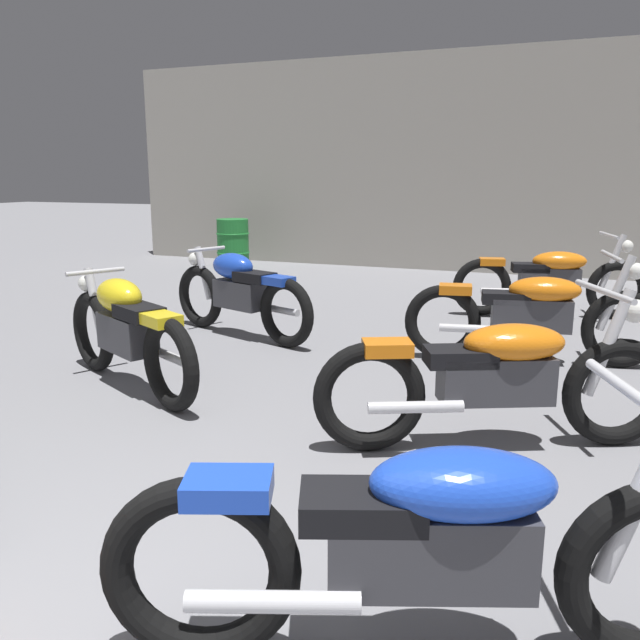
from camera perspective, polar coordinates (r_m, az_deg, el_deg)
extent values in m
cube|color=#9E998E|center=(11.41, 13.29, 13.16)|extent=(12.82, 0.24, 3.60)
torus|color=black|center=(5.79, -19.17, -0.94)|extent=(0.65, 0.40, 0.67)
torus|color=black|center=(4.64, -12.92, -3.78)|extent=(0.65, 0.40, 0.67)
cylinder|color=silver|center=(5.66, -19.04, 1.48)|extent=(0.25, 0.17, 0.56)
cube|color=#38383D|center=(5.18, -16.46, -1.14)|extent=(0.62, 0.47, 0.28)
ellipsoid|color=yellow|center=(5.22, -17.12, 2.05)|extent=(0.59, 0.48, 0.26)
cube|color=black|center=(4.95, -15.50, 0.66)|extent=(0.47, 0.39, 0.10)
cube|color=yellow|center=(4.66, -13.70, 0.04)|extent=(0.34, 0.30, 0.08)
cylinder|color=silver|center=(5.57, -18.99, 4.02)|extent=(0.25, 0.45, 0.04)
sphere|color=white|center=(5.77, -19.68, 3.04)|extent=(0.14, 0.14, 0.14)
cylinder|color=silver|center=(4.92, -13.00, -3.10)|extent=(0.52, 0.31, 0.07)
torus|color=black|center=(7.16, -10.43, 2.04)|extent=(0.67, 0.33, 0.67)
torus|color=black|center=(6.20, -2.96, 0.62)|extent=(0.67, 0.33, 0.67)
cylinder|color=silver|center=(7.05, -10.11, 4.04)|extent=(0.25, 0.15, 0.56)
cube|color=#38383D|center=(6.65, -6.98, 2.23)|extent=(0.62, 0.42, 0.28)
ellipsoid|color=blue|center=(6.68, -7.62, 4.69)|extent=(0.58, 0.44, 0.26)
cube|color=black|center=(6.45, -5.73, 3.75)|extent=(0.46, 0.36, 0.10)
cube|color=blue|center=(6.22, -3.65, 3.46)|extent=(0.33, 0.28, 0.08)
cylinder|color=silver|center=(6.97, -9.89, 6.11)|extent=(0.19, 0.46, 0.04)
sphere|color=white|center=(7.14, -10.86, 5.25)|extent=(0.14, 0.14, 0.14)
cylinder|color=silver|center=(6.47, -3.74, 0.93)|extent=(0.54, 0.25, 0.07)
torus|color=black|center=(2.35, -10.35, -20.71)|extent=(0.66, 0.34, 0.67)
cube|color=#38383D|center=(2.28, 9.47, -18.82)|extent=(0.70, 0.46, 0.28)
ellipsoid|color=blue|center=(2.19, 12.35, -13.76)|extent=(0.67, 0.51, 0.22)
cube|color=black|center=(2.19, 3.68, -15.86)|extent=(0.46, 0.37, 0.10)
cube|color=blue|center=(2.18, -8.01, -14.28)|extent=(0.33, 0.29, 0.08)
cylinder|color=silver|center=(2.24, 25.68, -5.90)|extent=(0.28, 0.65, 0.04)
cylinder|color=silver|center=(2.22, -4.12, -23.32)|extent=(0.54, 0.26, 0.07)
torus|color=black|center=(4.34, 24.46, -5.77)|extent=(0.65, 0.39, 0.67)
torus|color=black|center=(3.89, 4.33, -6.72)|extent=(0.65, 0.39, 0.67)
cylinder|color=silver|center=(4.22, 23.88, -1.83)|extent=(0.28, 0.18, 0.66)
cube|color=#38383D|center=(4.02, 15.05, -4.97)|extent=(0.70, 0.50, 0.28)
ellipsoid|color=orange|center=(3.99, 16.59, -1.90)|extent=(0.68, 0.55, 0.22)
cube|color=black|center=(3.92, 12.10, -3.13)|extent=(0.46, 0.39, 0.10)
cube|color=orange|center=(3.81, 5.89, -2.42)|extent=(0.34, 0.30, 0.08)
cylinder|color=silver|center=(4.14, 23.52, 2.32)|extent=(0.32, 0.63, 0.04)
sphere|color=white|center=(4.25, 25.78, 0.71)|extent=(0.14, 0.14, 0.14)
cylinder|color=silver|center=(3.81, 8.34, -7.53)|extent=(0.53, 0.30, 0.07)
torus|color=black|center=(6.10, 24.86, -0.75)|extent=(0.68, 0.23, 0.67)
torus|color=black|center=(5.91, 10.63, -0.17)|extent=(0.68, 0.23, 0.67)
cylinder|color=silver|center=(6.02, 24.40, 2.15)|extent=(0.28, 0.12, 0.66)
cube|color=#38383D|center=(5.94, 17.92, 0.47)|extent=(0.69, 0.36, 0.28)
ellipsoid|color=orange|center=(5.91, 19.03, 2.51)|extent=(0.65, 0.43, 0.22)
cube|color=black|center=(5.89, 15.89, 1.89)|extent=(0.44, 0.31, 0.10)
cube|color=orange|center=(5.86, 11.73, 2.65)|extent=(0.31, 0.25, 0.08)
cylinder|color=silver|center=(5.96, 24.10, 5.11)|extent=(0.16, 0.67, 0.04)
sphere|color=white|center=(6.03, 25.85, 3.86)|extent=(0.14, 0.14, 0.14)
cylinder|color=silver|center=(5.80, 13.08, -0.74)|extent=(0.55, 0.17, 0.07)
torus|color=black|center=(8.16, 24.46, 2.39)|extent=(0.68, 0.27, 0.67)
torus|color=black|center=(7.86, 13.93, 2.80)|extent=(0.68, 0.27, 0.67)
cylinder|color=silver|center=(8.09, 24.11, 4.58)|extent=(0.28, 0.14, 0.66)
cube|color=#38383D|center=(7.96, 19.35, 3.31)|extent=(0.70, 0.40, 0.28)
ellipsoid|color=orange|center=(7.95, 20.17, 4.85)|extent=(0.66, 0.46, 0.22)
cube|color=black|center=(7.90, 17.85, 4.38)|extent=(0.45, 0.33, 0.10)
cube|color=orange|center=(7.82, 14.77, 4.94)|extent=(0.32, 0.26, 0.08)
cylinder|color=silver|center=(8.04, 23.90, 6.78)|extent=(0.20, 0.67, 0.04)
sphere|color=white|center=(8.11, 25.19, 5.85)|extent=(0.14, 0.14, 0.14)
cylinder|color=silver|center=(7.76, 15.85, 2.43)|extent=(0.55, 0.20, 0.07)
cylinder|color=#1E722D|center=(11.82, -7.60, 6.67)|extent=(0.56, 0.56, 0.85)
torus|color=#1E722D|center=(11.81, -7.62, 7.49)|extent=(0.59, 0.59, 0.03)
torus|color=#1E722D|center=(11.84, -7.57, 5.85)|extent=(0.59, 0.59, 0.03)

